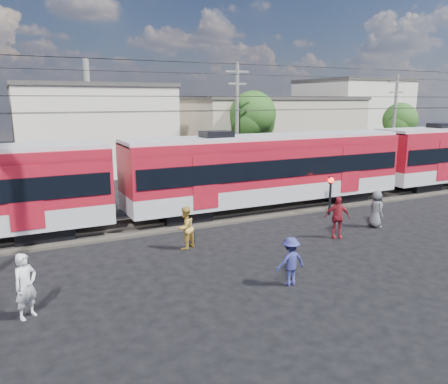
{
  "coord_description": "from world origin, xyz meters",
  "views": [
    {
      "loc": [
        -8.4,
        -12.15,
        6.07
      ],
      "look_at": [
        0.06,
        5.0,
        1.99
      ],
      "focal_mm": 35.0,
      "sensor_mm": 36.0,
      "label": 1
    }
  ],
  "objects_px": {
    "commuter_train": "(272,167)",
    "car_silver": "(388,166)",
    "crossing_signal": "(330,188)",
    "pedestrian_a": "(26,286)",
    "pedestrian_c": "(290,261)"
  },
  "relations": [
    {
      "from": "pedestrian_c",
      "to": "crossing_signal",
      "type": "distance_m",
      "value": 9.6
    },
    {
      "from": "commuter_train",
      "to": "crossing_signal",
      "type": "relative_size",
      "value": 24.04
    },
    {
      "from": "commuter_train",
      "to": "pedestrian_c",
      "type": "bearing_deg",
      "value": -118.94
    },
    {
      "from": "car_silver",
      "to": "crossing_signal",
      "type": "xyz_separation_m",
      "value": [
        -13.02,
        -8.36,
        0.82
      ]
    },
    {
      "from": "pedestrian_a",
      "to": "crossing_signal",
      "type": "height_order",
      "value": "crossing_signal"
    },
    {
      "from": "pedestrian_c",
      "to": "car_silver",
      "type": "xyz_separation_m",
      "value": [
        20.06,
        14.86,
        -0.19
      ]
    },
    {
      "from": "pedestrian_a",
      "to": "car_silver",
      "type": "distance_m",
      "value": 31.05
    },
    {
      "from": "commuter_train",
      "to": "pedestrian_a",
      "type": "bearing_deg",
      "value": -149.82
    },
    {
      "from": "commuter_train",
      "to": "pedestrian_c",
      "type": "relative_size",
      "value": 30.56
    },
    {
      "from": "commuter_train",
      "to": "pedestrian_a",
      "type": "relative_size",
      "value": 26.43
    },
    {
      "from": "commuter_train",
      "to": "car_silver",
      "type": "bearing_deg",
      "value": 21.44
    },
    {
      "from": "commuter_train",
      "to": "car_silver",
      "type": "distance_m",
      "value": 16.34
    },
    {
      "from": "commuter_train",
      "to": "pedestrian_c",
      "type": "height_order",
      "value": "commuter_train"
    },
    {
      "from": "pedestrian_a",
      "to": "crossing_signal",
      "type": "xyz_separation_m",
      "value": [
        14.97,
        5.07,
        0.5
      ]
    },
    {
      "from": "pedestrian_a",
      "to": "pedestrian_c",
      "type": "height_order",
      "value": "pedestrian_a"
    }
  ]
}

